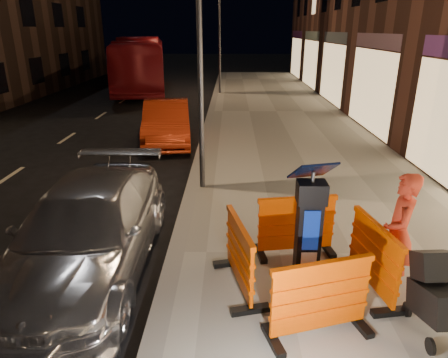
{
  "coord_description": "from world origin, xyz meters",
  "views": [
    {
      "loc": [
        0.92,
        -5.88,
        3.7
      ],
      "look_at": [
        0.8,
        1.0,
        1.1
      ],
      "focal_mm": 32.0,
      "sensor_mm": 36.0,
      "label": 1
    }
  ],
  "objects_px": {
    "parking_kiosk": "(308,231)",
    "barrier_back": "(296,226)",
    "barrier_kerbside": "(239,256)",
    "man": "(399,234)",
    "barrier_front": "(320,299)",
    "bus_doubledecker": "(143,90)",
    "barrier_bldgside": "(374,257)",
    "stroller": "(440,299)",
    "car_silver": "(93,268)",
    "car_red": "(168,142)"
  },
  "relations": [
    {
      "from": "barrier_front",
      "to": "stroller",
      "type": "bearing_deg",
      "value": -14.71
    },
    {
      "from": "man",
      "to": "car_red",
      "type": "bearing_deg",
      "value": -135.5
    },
    {
      "from": "barrier_front",
      "to": "barrier_bldgside",
      "type": "bearing_deg",
      "value": 28.29
    },
    {
      "from": "barrier_kerbside",
      "to": "stroller",
      "type": "relative_size",
      "value": 1.31
    },
    {
      "from": "barrier_back",
      "to": "barrier_kerbside",
      "type": "bearing_deg",
      "value": -143.71
    },
    {
      "from": "barrier_front",
      "to": "car_red",
      "type": "bearing_deg",
      "value": 92.52
    },
    {
      "from": "car_red",
      "to": "bus_doubledecker",
      "type": "relative_size",
      "value": 0.37
    },
    {
      "from": "bus_doubledecker",
      "to": "man",
      "type": "distance_m",
      "value": 22.49
    },
    {
      "from": "barrier_kerbside",
      "to": "car_silver",
      "type": "xyz_separation_m",
      "value": [
        -2.39,
        0.66,
        -0.66
      ]
    },
    {
      "from": "barrier_back",
      "to": "barrier_kerbside",
      "type": "distance_m",
      "value": 1.34
    },
    {
      "from": "barrier_bldgside",
      "to": "parking_kiosk",
      "type": "bearing_deg",
      "value": 80.29
    },
    {
      "from": "parking_kiosk",
      "to": "man",
      "type": "distance_m",
      "value": 1.25
    },
    {
      "from": "parking_kiosk",
      "to": "barrier_bldgside",
      "type": "bearing_deg",
      "value": -11.71
    },
    {
      "from": "barrier_bldgside",
      "to": "man",
      "type": "relative_size",
      "value": 0.74
    },
    {
      "from": "barrier_back",
      "to": "stroller",
      "type": "relative_size",
      "value": 1.31
    },
    {
      "from": "barrier_back",
      "to": "man",
      "type": "height_order",
      "value": "man"
    },
    {
      "from": "barrier_back",
      "to": "car_red",
      "type": "xyz_separation_m",
      "value": [
        -3.28,
        7.52,
        -0.66
      ]
    },
    {
      "from": "barrier_bldgside",
      "to": "stroller",
      "type": "distance_m",
      "value": 1.03
    },
    {
      "from": "barrier_back",
      "to": "barrier_bldgside",
      "type": "height_order",
      "value": "same"
    },
    {
      "from": "barrier_back",
      "to": "man",
      "type": "xyz_separation_m",
      "value": [
        1.25,
        -0.95,
        0.38
      ]
    },
    {
      "from": "barrier_front",
      "to": "car_silver",
      "type": "bearing_deg",
      "value": 137.64
    },
    {
      "from": "car_red",
      "to": "man",
      "type": "height_order",
      "value": "man"
    },
    {
      "from": "barrier_kerbside",
      "to": "man",
      "type": "bearing_deg",
      "value": -103.7
    },
    {
      "from": "bus_doubledecker",
      "to": "stroller",
      "type": "distance_m",
      "value": 23.39
    },
    {
      "from": "car_silver",
      "to": "barrier_kerbside",
      "type": "bearing_deg",
      "value": -15.94
    },
    {
      "from": "bus_doubledecker",
      "to": "man",
      "type": "xyz_separation_m",
      "value": [
        8.01,
        -20.99,
        1.04
      ]
    },
    {
      "from": "parking_kiosk",
      "to": "car_red",
      "type": "bearing_deg",
      "value": 99.49
    },
    {
      "from": "car_silver",
      "to": "stroller",
      "type": "bearing_deg",
      "value": -18.61
    },
    {
      "from": "barrier_front",
      "to": "car_silver",
      "type": "distance_m",
      "value": 3.77
    },
    {
      "from": "barrier_front",
      "to": "bus_doubledecker",
      "type": "relative_size",
      "value": 0.11
    },
    {
      "from": "barrier_front",
      "to": "car_red",
      "type": "height_order",
      "value": "barrier_front"
    },
    {
      "from": "barrier_bldgside",
      "to": "man",
      "type": "distance_m",
      "value": 0.48
    },
    {
      "from": "parking_kiosk",
      "to": "stroller",
      "type": "relative_size",
      "value": 1.83
    },
    {
      "from": "car_red",
      "to": "bus_doubledecker",
      "type": "xyz_separation_m",
      "value": [
        -3.48,
        12.53,
        0.0
      ]
    },
    {
      "from": "barrier_front",
      "to": "parking_kiosk",
      "type": "bearing_deg",
      "value": 73.29
    },
    {
      "from": "barrier_front",
      "to": "car_silver",
      "type": "relative_size",
      "value": 0.27
    },
    {
      "from": "parking_kiosk",
      "to": "car_silver",
      "type": "relative_size",
      "value": 0.38
    },
    {
      "from": "barrier_kerbside",
      "to": "barrier_bldgside",
      "type": "bearing_deg",
      "value": -103.71
    },
    {
      "from": "car_silver",
      "to": "car_red",
      "type": "xyz_separation_m",
      "value": [
        0.06,
        7.81,
        0.0
      ]
    },
    {
      "from": "parking_kiosk",
      "to": "stroller",
      "type": "distance_m",
      "value": 1.75
    },
    {
      "from": "barrier_kerbside",
      "to": "car_silver",
      "type": "height_order",
      "value": "barrier_kerbside"
    },
    {
      "from": "barrier_kerbside",
      "to": "barrier_bldgside",
      "type": "height_order",
      "value": "same"
    },
    {
      "from": "parking_kiosk",
      "to": "man",
      "type": "xyz_separation_m",
      "value": [
        1.25,
        0.0,
        -0.03
      ]
    },
    {
      "from": "barrier_front",
      "to": "bus_doubledecker",
      "type": "bearing_deg",
      "value": 90.42
    },
    {
      "from": "stroller",
      "to": "barrier_bldgside",
      "type": "bearing_deg",
      "value": 115.21
    },
    {
      "from": "barrier_front",
      "to": "barrier_back",
      "type": "distance_m",
      "value": 1.9
    },
    {
      "from": "barrier_bldgside",
      "to": "stroller",
      "type": "bearing_deg",
      "value": -160.84
    },
    {
      "from": "car_silver",
      "to": "bus_doubledecker",
      "type": "distance_m",
      "value": 20.62
    },
    {
      "from": "car_silver",
      "to": "stroller",
      "type": "height_order",
      "value": "stroller"
    },
    {
      "from": "parking_kiosk",
      "to": "barrier_back",
      "type": "xyz_separation_m",
      "value": [
        0.0,
        0.95,
        -0.41
      ]
    }
  ]
}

